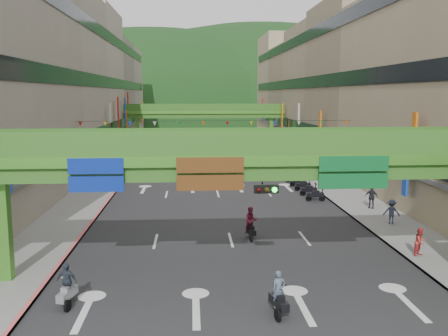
{
  "coord_description": "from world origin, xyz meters",
  "views": [
    {
      "loc": [
        -2.36,
        -16.93,
        8.72
      ],
      "look_at": [
        0.0,
        18.0,
        3.5
      ],
      "focal_mm": 40.0,
      "sensor_mm": 36.0,
      "label": 1
    }
  ],
  "objects": [
    {
      "name": "building_row_right",
      "position": [
        18.93,
        50.0,
        9.46
      ],
      "size": [
        12.8,
        95.0,
        19.0
      ],
      "color": "gray",
      "rests_on": "ground"
    },
    {
      "name": "curb_right",
      "position": [
        9.1,
        50.0,
        0.09
      ],
      "size": [
        0.2,
        140.0,
        0.18
      ],
      "primitive_type": "cube",
      "color": "gray",
      "rests_on": "ground"
    },
    {
      "name": "scooter_rider_near",
      "position": [
        1.06,
        1.6,
        0.83
      ],
      "size": [
        0.73,
        1.58,
        1.84
      ],
      "color": "black",
      "rests_on": "ground"
    },
    {
      "name": "pedestrian_dark",
      "position": [
        11.23,
        19.1,
        0.85
      ],
      "size": [
        1.06,
        0.9,
        1.7
      ],
      "primitive_type": "imported",
      "rotation": [
        0.0,
        0.0,
        -0.58
      ],
      "color": "#23232A",
      "rests_on": "ground"
    },
    {
      "name": "overpass_near",
      "position": [
        0.93,
        5.38,
        5.21
      ],
      "size": [
        28.0,
        12.27,
        7.1
      ],
      "color": "#4C9E2D",
      "rests_on": "ground"
    },
    {
      "name": "sidewalk_left",
      "position": [
        -11.0,
        50.0,
        0.07
      ],
      "size": [
        4.0,
        140.0,
        0.15
      ],
      "primitive_type": "cube",
      "color": "gray",
      "rests_on": "ground"
    },
    {
      "name": "scooter_rider_left",
      "position": [
        -7.5,
        3.03,
        0.91
      ],
      "size": [
        0.94,
        1.58,
        1.85
      ],
      "color": "gray",
      "rests_on": "ground"
    },
    {
      "name": "road_slab",
      "position": [
        0.0,
        50.0,
        0.01
      ],
      "size": [
        18.0,
        140.0,
        0.02
      ],
      "primitive_type": "cube",
      "color": "#28282B",
      "rests_on": "ground"
    },
    {
      "name": "pedestrian_red",
      "position": [
        9.83,
        8.0,
        0.76
      ],
      "size": [
        0.93,
        0.88,
        1.52
      ],
      "primitive_type": "imported",
      "rotation": [
        0.0,
        0.0,
        0.57
      ],
      "color": "red",
      "rests_on": "ground"
    },
    {
      "name": "ground",
      "position": [
        0.0,
        0.0,
        0.0
      ],
      "size": [
        320.0,
        320.0,
        0.0
      ],
      "primitive_type": "plane",
      "color": "black",
      "rests_on": "ground"
    },
    {
      "name": "building_row_left",
      "position": [
        -18.93,
        50.0,
        9.46
      ],
      "size": [
        12.8,
        95.0,
        19.0
      ],
      "color": "#9E937F",
      "rests_on": "ground"
    },
    {
      "name": "curb_left",
      "position": [
        -9.1,
        50.0,
        0.09
      ],
      "size": [
        0.2,
        140.0,
        0.18
      ],
      "primitive_type": "cube",
      "color": "#CC5959",
      "rests_on": "ground"
    },
    {
      "name": "parked_scooter_row",
      "position": [
        7.8,
        27.92,
        0.52
      ],
      "size": [
        1.6,
        11.57,
        1.08
      ],
      "color": "black",
      "rests_on": "ground"
    },
    {
      "name": "pedestrian_blue",
      "position": [
        10.91,
        14.51,
        0.82
      ],
      "size": [
        0.9,
        0.74,
        1.65
      ],
      "primitive_type": "imported",
      "rotation": [
        0.0,
        0.0,
        2.77
      ],
      "color": "#303751",
      "rests_on": "ground"
    },
    {
      "name": "scooter_rider_far",
      "position": [
        -2.23,
        38.72,
        1.09
      ],
      "size": [
        0.97,
        1.59,
        2.14
      ],
      "color": "maroon",
      "rests_on": "ground"
    },
    {
      "name": "hill_right",
      "position": [
        25.0,
        180.0,
        0.0
      ],
      "size": [
        208.0,
        176.0,
        128.0
      ],
      "primitive_type": "ellipsoid",
      "color": "#1C4419",
      "rests_on": "ground"
    },
    {
      "name": "car_yellow",
      "position": [
        4.81,
        75.67,
        0.61
      ],
      "size": [
        1.88,
        3.72,
        1.22
      ],
      "primitive_type": "imported",
      "rotation": [
        0.0,
        0.0,
        0.13
      ],
      "color": "yellow",
      "rests_on": "ground"
    },
    {
      "name": "bunting_string",
      "position": [
        0.0,
        30.0,
        5.96
      ],
      "size": [
        26.0,
        0.36,
        0.47
      ],
      "color": "black",
      "rests_on": "ground"
    },
    {
      "name": "overpass_far",
      "position": [
        0.0,
        65.0,
        5.4
      ],
      "size": [
        28.0,
        2.2,
        7.1
      ],
      "color": "#4C9E2D",
      "rests_on": "ground"
    },
    {
      "name": "hill_left",
      "position": [
        -15.0,
        160.0,
        0.0
      ],
      "size": [
        168.0,
        140.0,
        112.0
      ],
      "primitive_type": "ellipsoid",
      "color": "#1C4419",
      "rests_on": "ground"
    },
    {
      "name": "scooter_rider_mid",
      "position": [
        1.23,
        12.03,
        1.04
      ],
      "size": [
        0.87,
        1.6,
        2.02
      ],
      "color": "black",
      "rests_on": "ground"
    },
    {
      "name": "sidewalk_right",
      "position": [
        11.0,
        50.0,
        0.07
      ],
      "size": [
        4.0,
        140.0,
        0.15
      ],
      "primitive_type": "cube",
      "color": "gray",
      "rests_on": "ground"
    },
    {
      "name": "car_silver",
      "position": [
        -7.0,
        38.04,
        0.7
      ],
      "size": [
        1.62,
        4.28,
        1.39
      ],
      "primitive_type": "imported",
      "rotation": [
        0.0,
        0.0,
        0.03
      ],
      "color": "gray",
      "rests_on": "ground"
    }
  ]
}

